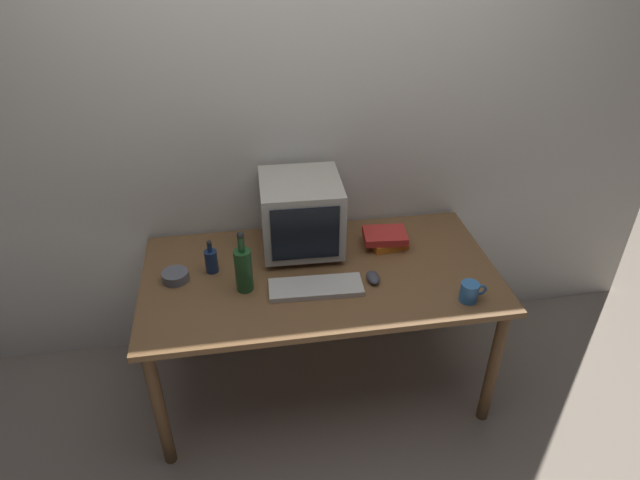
{
  "coord_description": "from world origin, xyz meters",
  "views": [
    {
      "loc": [
        -0.34,
        -2.07,
        2.28
      ],
      "look_at": [
        0.0,
        0.0,
        0.9
      ],
      "focal_mm": 31.21,
      "sensor_mm": 36.0,
      "label": 1
    }
  ],
  "objects_px": {
    "computer_mouse": "(373,277)",
    "bottle_tall": "(243,268)",
    "bottle_short": "(211,260)",
    "book_stack": "(386,238)",
    "crt_monitor": "(301,214)",
    "keyboard": "(316,287)",
    "cd_spindle": "(175,276)",
    "mug": "(470,292)"
  },
  "relations": [
    {
      "from": "keyboard",
      "to": "book_stack",
      "type": "bearing_deg",
      "value": 38.92
    },
    {
      "from": "book_stack",
      "to": "mug",
      "type": "xyz_separation_m",
      "value": [
        0.25,
        -0.48,
        0.0
      ]
    },
    {
      "from": "computer_mouse",
      "to": "keyboard",
      "type": "bearing_deg",
      "value": -176.38
    },
    {
      "from": "crt_monitor",
      "to": "cd_spindle",
      "type": "bearing_deg",
      "value": -164.05
    },
    {
      "from": "bottle_short",
      "to": "mug",
      "type": "relative_size",
      "value": 1.42
    },
    {
      "from": "computer_mouse",
      "to": "bottle_short",
      "type": "distance_m",
      "value": 0.75
    },
    {
      "from": "mug",
      "to": "cd_spindle",
      "type": "relative_size",
      "value": 1.0
    },
    {
      "from": "computer_mouse",
      "to": "book_stack",
      "type": "xyz_separation_m",
      "value": [
        0.13,
        0.27,
        0.02
      ]
    },
    {
      "from": "crt_monitor",
      "to": "bottle_short",
      "type": "bearing_deg",
      "value": -163.7
    },
    {
      "from": "computer_mouse",
      "to": "book_stack",
      "type": "distance_m",
      "value": 0.31
    },
    {
      "from": "keyboard",
      "to": "bottle_tall",
      "type": "relative_size",
      "value": 1.39
    },
    {
      "from": "bottle_short",
      "to": "crt_monitor",
      "type": "bearing_deg",
      "value": 16.3
    },
    {
      "from": "book_stack",
      "to": "crt_monitor",
      "type": "bearing_deg",
      "value": 173.34
    },
    {
      "from": "keyboard",
      "to": "book_stack",
      "type": "relative_size",
      "value": 1.88
    },
    {
      "from": "crt_monitor",
      "to": "book_stack",
      "type": "xyz_separation_m",
      "value": [
        0.42,
        -0.05,
        -0.15
      ]
    },
    {
      "from": "keyboard",
      "to": "cd_spindle",
      "type": "distance_m",
      "value": 0.65
    },
    {
      "from": "keyboard",
      "to": "bottle_tall",
      "type": "xyz_separation_m",
      "value": [
        -0.31,
        0.06,
        0.1
      ]
    },
    {
      "from": "crt_monitor",
      "to": "bottle_short",
      "type": "xyz_separation_m",
      "value": [
        -0.44,
        -0.13,
        -0.13
      ]
    },
    {
      "from": "bottle_tall",
      "to": "mug",
      "type": "relative_size",
      "value": 2.52
    },
    {
      "from": "cd_spindle",
      "to": "book_stack",
      "type": "bearing_deg",
      "value": 6.92
    },
    {
      "from": "keyboard",
      "to": "mug",
      "type": "xyz_separation_m",
      "value": [
        0.65,
        -0.18,
        0.03
      ]
    },
    {
      "from": "keyboard",
      "to": "mug",
      "type": "bearing_deg",
      "value": -13.09
    },
    {
      "from": "bottle_short",
      "to": "book_stack",
      "type": "distance_m",
      "value": 0.86
    },
    {
      "from": "keyboard",
      "to": "computer_mouse",
      "type": "distance_m",
      "value": 0.27
    },
    {
      "from": "mug",
      "to": "cd_spindle",
      "type": "distance_m",
      "value": 1.32
    },
    {
      "from": "keyboard",
      "to": "mug",
      "type": "relative_size",
      "value": 3.5
    },
    {
      "from": "computer_mouse",
      "to": "cd_spindle",
      "type": "distance_m",
      "value": 0.91
    },
    {
      "from": "computer_mouse",
      "to": "bottle_tall",
      "type": "distance_m",
      "value": 0.59
    },
    {
      "from": "keyboard",
      "to": "book_stack",
      "type": "height_order",
      "value": "book_stack"
    },
    {
      "from": "crt_monitor",
      "to": "book_stack",
      "type": "distance_m",
      "value": 0.45
    },
    {
      "from": "keyboard",
      "to": "book_stack",
      "type": "distance_m",
      "value": 0.5
    },
    {
      "from": "keyboard",
      "to": "crt_monitor",
      "type": "bearing_deg",
      "value": 95.31
    },
    {
      "from": "computer_mouse",
      "to": "mug",
      "type": "height_order",
      "value": "mug"
    },
    {
      "from": "crt_monitor",
      "to": "bottle_short",
      "type": "distance_m",
      "value": 0.48
    },
    {
      "from": "keyboard",
      "to": "cd_spindle",
      "type": "bearing_deg",
      "value": 167.05
    },
    {
      "from": "computer_mouse",
      "to": "bottle_tall",
      "type": "bearing_deg",
      "value": 175.51
    },
    {
      "from": "keyboard",
      "to": "bottle_short",
      "type": "distance_m",
      "value": 0.51
    },
    {
      "from": "bottle_tall",
      "to": "crt_monitor",
      "type": "bearing_deg",
      "value": 44.36
    },
    {
      "from": "keyboard",
      "to": "cd_spindle",
      "type": "height_order",
      "value": "cd_spindle"
    },
    {
      "from": "computer_mouse",
      "to": "mug",
      "type": "bearing_deg",
      "value": -29.13
    },
    {
      "from": "crt_monitor",
      "to": "cd_spindle",
      "type": "distance_m",
      "value": 0.65
    },
    {
      "from": "bottle_tall",
      "to": "cd_spindle",
      "type": "xyz_separation_m",
      "value": [
        -0.31,
        0.12,
        -0.09
      ]
    }
  ]
}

